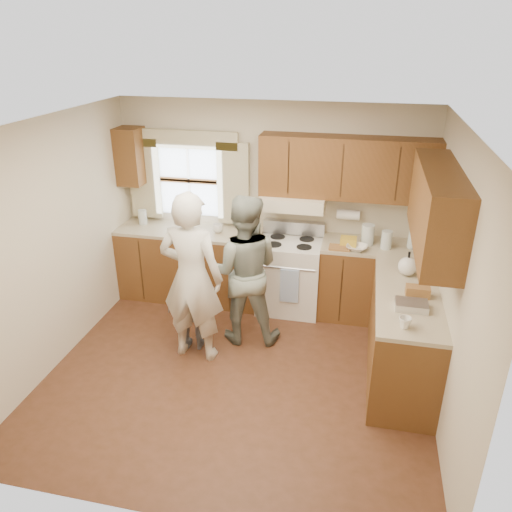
% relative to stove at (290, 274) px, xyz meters
% --- Properties ---
extents(room, '(3.80, 3.80, 3.80)m').
position_rel_stove_xyz_m(room, '(-0.30, -1.44, 0.78)').
color(room, '#432614').
rests_on(room, ground).
extents(kitchen_fixtures, '(3.80, 2.25, 2.15)m').
position_rel_stove_xyz_m(kitchen_fixtures, '(0.32, -0.36, 0.37)').
color(kitchen_fixtures, '#45280E').
rests_on(kitchen_fixtures, ground).
extents(stove, '(0.76, 0.67, 1.07)m').
position_rel_stove_xyz_m(stove, '(0.00, 0.00, 0.00)').
color(stove, silver).
rests_on(stove, ground).
extents(woman_left, '(0.70, 0.49, 1.84)m').
position_rel_stove_xyz_m(woman_left, '(-0.83, -1.21, 0.45)').
color(woman_left, beige).
rests_on(woman_left, ground).
extents(woman_right, '(0.91, 0.75, 1.70)m').
position_rel_stove_xyz_m(woman_right, '(-0.39, -0.78, 0.38)').
color(woman_right, '#253E33').
rests_on(woman_right, ground).
extents(child, '(0.57, 0.28, 0.93)m').
position_rel_stove_xyz_m(child, '(-0.89, -1.10, -0.00)').
color(child, slate).
rests_on(child, ground).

